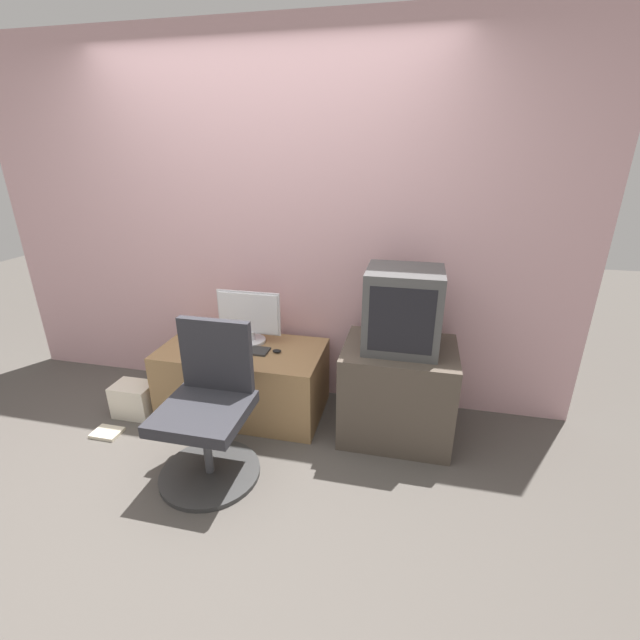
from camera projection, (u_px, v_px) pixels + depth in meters
name	position (u px, v px, depth m)	size (l,w,h in m)	color
ground_plane	(203.00, 504.00, 2.37)	(12.00, 12.00, 0.00)	#4C4742
wall_back	(270.00, 228.00, 3.08)	(4.40, 0.05, 2.60)	#CC9EA3
desk	(244.00, 379.00, 3.14)	(1.16, 0.61, 0.51)	#937047
side_stand	(397.00, 391.00, 2.86)	(0.72, 0.58, 0.65)	#4C4238
main_monitor	(249.00, 318.00, 3.08)	(0.47, 0.22, 0.39)	silver
keyboard	(243.00, 349.00, 3.01)	(0.37, 0.13, 0.01)	#2D2D2D
mouse	(277.00, 351.00, 2.98)	(0.06, 0.04, 0.02)	black
crt_tv	(403.00, 310.00, 2.65)	(0.46, 0.41, 0.51)	#474747
office_chair	(209.00, 416.00, 2.49)	(0.60, 0.60, 0.92)	#333333
cardboard_box_lower	(135.00, 399.00, 3.13)	(0.28, 0.20, 0.24)	beige
book	(107.00, 433.00, 2.94)	(0.19, 0.14, 0.02)	beige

